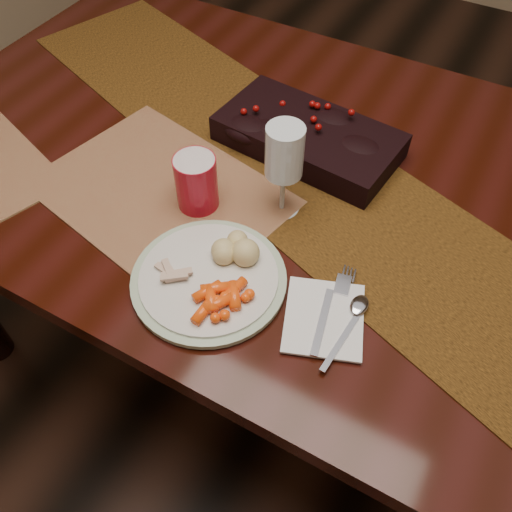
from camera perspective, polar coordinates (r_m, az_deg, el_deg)
The scene contains 14 objects.
floor at distance 1.70m, azimuth 4.18°, elevation -10.62°, with size 5.00×5.00×0.00m, color black.
dining_table at distance 1.38m, azimuth 5.07°, elevation -3.25°, with size 1.80×1.00×0.75m, color black.
table_runner at distance 1.11m, azimuth 4.03°, elevation 9.07°, with size 1.59×0.33×0.00m, color #38200B.
centerpiece at distance 1.14m, azimuth 5.54°, elevation 12.73°, with size 0.37×0.19×0.07m, color black, non-canonical shape.
placemat_main at distance 1.07m, azimuth -10.02°, elevation 6.53°, with size 0.46×0.34×0.00m, color brown.
dinner_plate at distance 0.91m, azimuth -5.00°, elevation -2.37°, with size 0.26×0.26×0.01m, color silver.
baby_carrots at distance 0.87m, azimuth -4.15°, elevation -4.39°, with size 0.10×0.08×0.02m, color #FF4C0D, non-canonical shape.
mashed_potatoes at distance 0.92m, azimuth -2.23°, elevation 1.27°, with size 0.09×0.08×0.05m, color tan, non-canonical shape.
turkey_shreds at distance 0.90m, azimuth -9.28°, elevation -2.10°, with size 0.07×0.06×0.02m, color #D0A08E, non-canonical shape.
napkin at distance 0.88m, azimuth 7.17°, elevation -6.47°, with size 0.12×0.14×0.00m, color white.
fork at distance 0.88m, azimuth 7.55°, elevation -5.83°, with size 0.02×0.16×0.00m, color silver, non-canonical shape.
spoon at distance 0.87m, azimuth 9.48°, elevation -7.76°, with size 0.03×0.14×0.00m, color white, non-canonical shape.
red_cup at distance 1.00m, azimuth -6.29°, elevation 7.72°, with size 0.08×0.08×0.11m, color #AA0E22.
wine_glass at distance 0.97m, azimuth 2.92°, elevation 8.87°, with size 0.07×0.07×0.19m, color white, non-canonical shape.
Camera 1 is at (0.28, -0.76, 1.49)m, focal length 38.00 mm.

